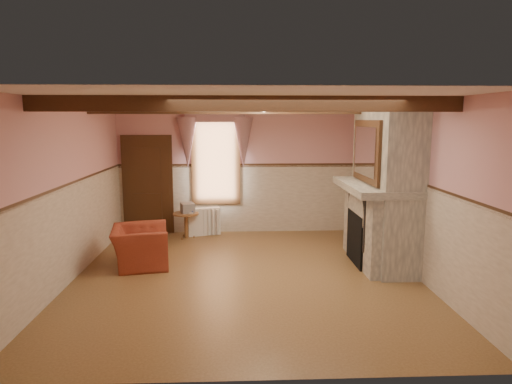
{
  "coord_description": "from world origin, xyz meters",
  "views": [
    {
      "loc": [
        -0.14,
        -7.07,
        2.5
      ],
      "look_at": [
        0.19,
        0.8,
        1.25
      ],
      "focal_mm": 32.0,
      "sensor_mm": 36.0,
      "label": 1
    }
  ],
  "objects_px": {
    "armchair": "(140,246)",
    "mantel_clock": "(363,172)",
    "side_table": "(186,225)",
    "radiator": "(204,222)",
    "bowl": "(377,182)",
    "oil_lamp": "(366,171)"
  },
  "relations": [
    {
      "from": "side_table",
      "to": "mantel_clock",
      "type": "bearing_deg",
      "value": -16.76
    },
    {
      "from": "side_table",
      "to": "bowl",
      "type": "height_order",
      "value": "bowl"
    },
    {
      "from": "mantel_clock",
      "to": "oil_lamp",
      "type": "xyz_separation_m",
      "value": [
        0.0,
        -0.24,
        0.04
      ]
    },
    {
      "from": "bowl",
      "to": "oil_lamp",
      "type": "bearing_deg",
      "value": 90.0
    },
    {
      "from": "oil_lamp",
      "to": "mantel_clock",
      "type": "bearing_deg",
      "value": 90.0
    },
    {
      "from": "armchair",
      "to": "mantel_clock",
      "type": "height_order",
      "value": "mantel_clock"
    },
    {
      "from": "armchair",
      "to": "side_table",
      "type": "distance_m",
      "value": 1.93
    },
    {
      "from": "armchair",
      "to": "oil_lamp",
      "type": "xyz_separation_m",
      "value": [
        4.06,
        0.55,
        1.22
      ]
    },
    {
      "from": "mantel_clock",
      "to": "oil_lamp",
      "type": "distance_m",
      "value": 0.24
    },
    {
      "from": "armchair",
      "to": "side_table",
      "type": "xyz_separation_m",
      "value": [
        0.59,
        1.84,
        -0.07
      ]
    },
    {
      "from": "side_table",
      "to": "radiator",
      "type": "xyz_separation_m",
      "value": [
        0.36,
        0.25,
        0.02
      ]
    },
    {
      "from": "side_table",
      "to": "mantel_clock",
      "type": "distance_m",
      "value": 3.83
    },
    {
      "from": "mantel_clock",
      "to": "radiator",
      "type": "bearing_deg",
      "value": 157.4
    },
    {
      "from": "bowl",
      "to": "mantel_clock",
      "type": "distance_m",
      "value": 0.9
    },
    {
      "from": "bowl",
      "to": "mantel_clock",
      "type": "relative_size",
      "value": 1.45
    },
    {
      "from": "radiator",
      "to": "oil_lamp",
      "type": "relative_size",
      "value": 2.5
    },
    {
      "from": "mantel_clock",
      "to": "side_table",
      "type": "bearing_deg",
      "value": 163.24
    },
    {
      "from": "armchair",
      "to": "mantel_clock",
      "type": "relative_size",
      "value": 4.38
    },
    {
      "from": "bowl",
      "to": "oil_lamp",
      "type": "height_order",
      "value": "oil_lamp"
    },
    {
      "from": "armchair",
      "to": "oil_lamp",
      "type": "height_order",
      "value": "oil_lamp"
    },
    {
      "from": "mantel_clock",
      "to": "oil_lamp",
      "type": "height_order",
      "value": "oil_lamp"
    },
    {
      "from": "armchair",
      "to": "radiator",
      "type": "relative_size",
      "value": 1.5
    }
  ]
}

